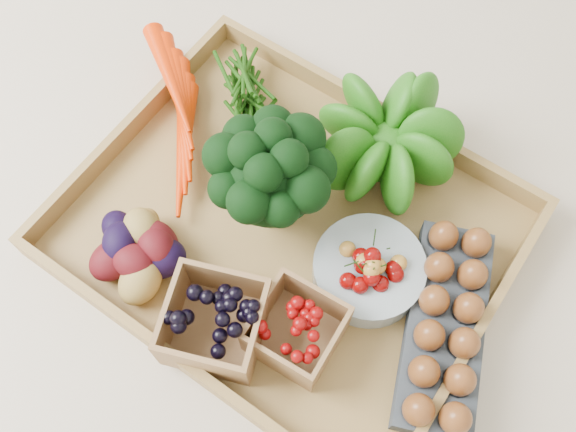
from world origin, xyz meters
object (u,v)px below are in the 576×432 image
Objects in this scene: broccoli at (270,190)px; egg_carton at (444,327)px; cherry_bowl at (368,270)px; tray at (288,233)px.

broccoli is 0.27m from egg_carton.
cherry_bowl is at bearing 153.76° from egg_carton.
cherry_bowl reaches higher than egg_carton.
tray is 0.24m from egg_carton.
egg_carton is (0.23, -0.00, 0.02)m from tray.
cherry_bowl is at bearing 2.89° from tray.
cherry_bowl is (0.12, 0.01, 0.03)m from tray.
broccoli is 1.13× the size of cherry_bowl.
egg_carton reaches higher than tray.
cherry_bowl is 0.54× the size of egg_carton.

